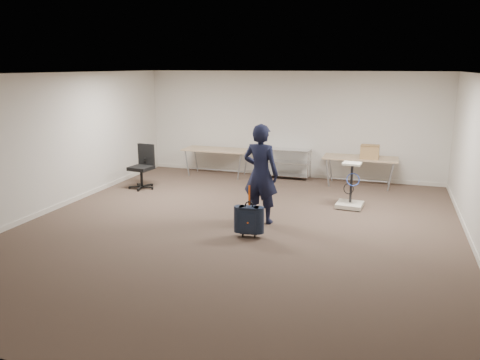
% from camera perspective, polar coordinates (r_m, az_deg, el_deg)
% --- Properties ---
extents(ground, '(9.00, 9.00, 0.00)m').
position_cam_1_polar(ground, '(8.69, -0.35, -5.95)').
color(ground, '#47362B').
rests_on(ground, ground).
extents(room_shell, '(8.00, 9.00, 9.00)m').
position_cam_1_polar(room_shell, '(9.93, 2.17, -3.11)').
color(room_shell, beige).
rests_on(room_shell, ground).
extents(folding_table_left, '(1.80, 0.75, 0.73)m').
position_cam_1_polar(folding_table_left, '(12.74, -2.87, 3.56)').
color(folding_table_left, tan).
rests_on(folding_table_left, ground).
extents(folding_table_right, '(1.80, 0.75, 0.73)m').
position_cam_1_polar(folding_table_right, '(11.94, 14.44, 2.46)').
color(folding_table_right, tan).
rests_on(folding_table_right, ground).
extents(wire_shelf, '(1.22, 0.47, 0.80)m').
position_cam_1_polar(wire_shelf, '(12.49, 5.74, 2.19)').
color(wire_shelf, silver).
rests_on(wire_shelf, ground).
extents(person, '(0.74, 0.54, 1.90)m').
position_cam_1_polar(person, '(8.81, 2.54, 0.76)').
color(person, black).
rests_on(person, ground).
extents(suitcase, '(0.36, 0.23, 0.93)m').
position_cam_1_polar(suitcase, '(8.18, 1.10, -4.87)').
color(suitcase, black).
rests_on(suitcase, ground).
extents(office_chair, '(0.65, 0.65, 1.07)m').
position_cam_1_polar(office_chair, '(11.70, -11.80, 0.60)').
color(office_chair, black).
rests_on(office_chair, ground).
extents(equipment_cart, '(0.57, 0.57, 0.98)m').
position_cam_1_polar(equipment_cart, '(10.14, 13.28, -1.91)').
color(equipment_cart, beige).
rests_on(equipment_cart, ground).
extents(cardboard_box, '(0.44, 0.33, 0.33)m').
position_cam_1_polar(cardboard_box, '(11.81, 15.54, 3.33)').
color(cardboard_box, brown).
rests_on(cardboard_box, folding_table_right).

